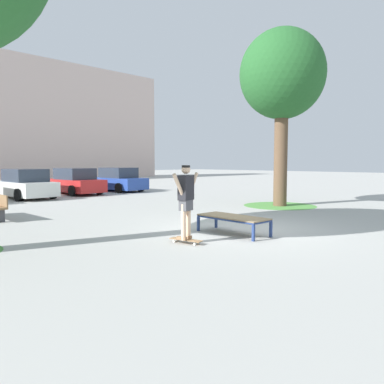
# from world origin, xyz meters

# --- Properties ---
(ground_plane) EXTENTS (120.00, 120.00, 0.00)m
(ground_plane) POSITION_xyz_m (0.00, 0.00, 0.00)
(ground_plane) COLOR #A8A8A3
(skate_box) EXTENTS (0.81, 1.92, 0.46)m
(skate_box) POSITION_xyz_m (-0.71, -0.28, 0.41)
(skate_box) COLOR navy
(skate_box) RESTS_ON ground
(skateboard) EXTENTS (0.37, 0.82, 0.09)m
(skateboard) POSITION_xyz_m (-2.36, -0.23, 0.08)
(skateboard) COLOR #9E754C
(skateboard) RESTS_ON ground
(skater) EXTENTS (0.99, 0.35, 1.69)m
(skater) POSITION_xyz_m (-2.36, -0.23, 1.07)
(skater) COLOR beige
(skater) RESTS_ON skateboard
(tree_near_right) EXTENTS (3.51, 3.51, 7.32)m
(tree_near_right) POSITION_xyz_m (5.55, 2.22, 5.38)
(tree_near_right) COLOR brown
(tree_near_right) RESTS_ON ground
(grass_patch_near_right) EXTENTS (3.03, 3.03, 0.01)m
(grass_patch_near_right) POSITION_xyz_m (5.55, 2.22, 0.00)
(grass_patch_near_right) COLOR #519342
(grass_patch_near_right) RESTS_ON ground
(car_white) EXTENTS (2.06, 4.27, 1.50)m
(car_white) POSITION_xyz_m (-0.83, 13.20, 0.69)
(car_white) COLOR silver
(car_white) RESTS_ON ground
(car_red) EXTENTS (2.10, 4.29, 1.50)m
(car_red) POSITION_xyz_m (2.17, 13.76, 0.69)
(car_red) COLOR red
(car_red) RESTS_ON ground
(car_blue) EXTENTS (2.14, 4.31, 1.50)m
(car_blue) POSITION_xyz_m (5.16, 13.83, 0.69)
(car_blue) COLOR #28479E
(car_blue) RESTS_ON ground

